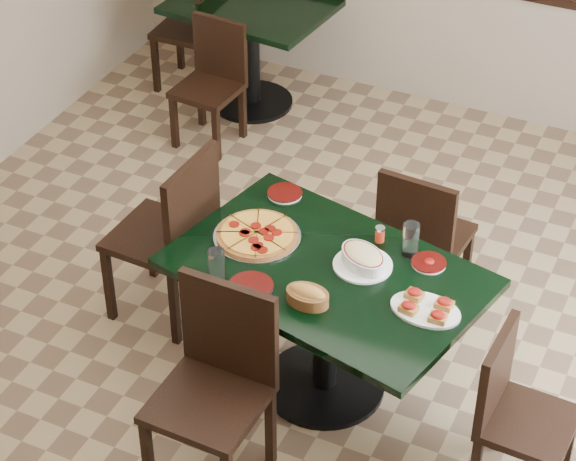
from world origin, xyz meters
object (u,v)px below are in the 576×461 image
at_px(chair_left, 174,229).
at_px(chair_far, 421,234).
at_px(chair_right, 514,407).
at_px(chair_near, 218,376).
at_px(back_table, 251,35).
at_px(lasagna_casserole, 363,258).
at_px(main_table, 326,299).
at_px(back_chair_left, 199,22).
at_px(bruschetta_platter, 426,307).
at_px(back_chair_near, 213,76).
at_px(pepperoni_pizza, 257,235).
at_px(bread_basket, 308,296).

bearing_deg(chair_left, chair_far, 119.56).
bearing_deg(chair_right, chair_near, 113.24).
distance_m(back_table, chair_left, 2.21).
distance_m(chair_left, lasagna_casserole, 1.09).
height_order(main_table, back_chair_left, back_chair_left).
xyz_separation_m(chair_near, bruschetta_platter, (0.73, 0.56, 0.22)).
bearing_deg(lasagna_casserole, chair_near, -85.91).
height_order(chair_near, back_chair_left, chair_near).
height_order(chair_near, back_chair_near, chair_near).
relative_size(chair_far, back_chair_left, 0.99).
xyz_separation_m(chair_right, bruschetta_platter, (-0.46, 0.11, 0.32)).
distance_m(chair_right, bruschetta_platter, 0.57).
bearing_deg(bruschetta_platter, chair_left, 173.47).
relative_size(chair_left, pepperoni_pizza, 2.38).
distance_m(back_chair_left, lasagna_casserole, 3.11).
relative_size(lasagna_casserole, bruschetta_platter, 0.88).
height_order(back_chair_left, bread_basket, back_chair_left).
relative_size(chair_near, back_chair_near, 1.21).
bearing_deg(main_table, chair_right, 1.58).
bearing_deg(back_chair_left, chair_left, 24.02).
bearing_deg(bruschetta_platter, chair_far, 113.73).
bearing_deg(back_chair_near, back_table, 90.36).
height_order(chair_far, bread_basket, chair_far).
bearing_deg(bruschetta_platter, back_chair_left, 139.42).
height_order(back_chair_left, bruschetta_platter, back_chair_left).
bearing_deg(chair_far, bruschetta_platter, 113.26).
relative_size(back_chair_near, lasagna_casserole, 2.76).
height_order(back_chair_near, back_chair_left, back_chair_left).
bearing_deg(main_table, chair_near, -96.77).
bearing_deg(chair_left, back_table, -161.00).
height_order(back_table, chair_left, chair_left).
bearing_deg(chair_near, pepperoni_pizza, 104.24).
relative_size(chair_near, back_chair_left, 1.10).
xyz_separation_m(pepperoni_pizza, bruschetta_platter, (0.90, -0.16, 0.01)).
relative_size(chair_left, back_chair_near, 1.22).
xyz_separation_m(back_table, chair_right, (2.51, -2.49, -0.07)).
distance_m(back_chair_near, bruschetta_platter, 2.84).
relative_size(chair_far, pepperoni_pizza, 2.12).
relative_size(chair_left, back_chair_left, 1.11).
xyz_separation_m(main_table, bruschetta_platter, (0.50, -0.08, 0.21)).
xyz_separation_m(chair_far, back_chair_near, (-1.78, 1.07, -0.05)).
height_order(main_table, chair_near, chair_near).
relative_size(main_table, lasagna_casserole, 5.30).
bearing_deg(chair_left, main_table, 81.41).
height_order(back_chair_near, bread_basket, bread_basket).
bearing_deg(main_table, back_chair_near, 143.76).
distance_m(pepperoni_pizza, bruschetta_platter, 0.91).
xyz_separation_m(back_chair_left, pepperoni_pizza, (1.58, -2.28, 0.27)).
xyz_separation_m(back_table, lasagna_casserole, (1.68, -2.21, 0.27)).
height_order(lasagna_casserole, bruschetta_platter, lasagna_casserole).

